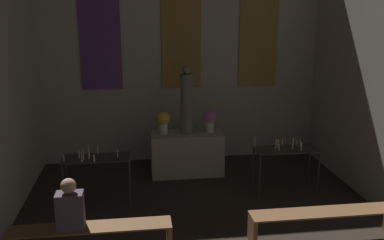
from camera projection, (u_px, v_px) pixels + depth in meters
name	position (u px, v px, depth m)	size (l,w,h in m)	color
wall_back	(181.00, 43.00, 9.21)	(6.30, 0.16, 5.16)	#B2AD9E
altar	(187.00, 153.00, 8.82)	(1.46, 0.68, 0.87)	#ADA38E
statue	(187.00, 102.00, 8.54)	(0.25, 0.25, 1.38)	slate
flower_vase_left	(163.00, 121.00, 8.57)	(0.28, 0.28, 0.46)	beige
flower_vase_right	(210.00, 119.00, 8.70)	(0.28, 0.28, 0.46)	beige
candle_rack_left	(96.00, 163.00, 7.47)	(1.18, 0.50, 1.01)	#332D28
candle_rack_right	(286.00, 154.00, 7.92)	(1.18, 0.50, 1.02)	#332D28
pew_back_left	(91.00, 234.00, 5.87)	(2.23, 0.36, 0.45)	brown
pew_back_right	(324.00, 218.00, 6.31)	(2.23, 0.36, 0.45)	brown
person_seated	(70.00, 207.00, 5.73)	(0.36, 0.24, 0.72)	#564C56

